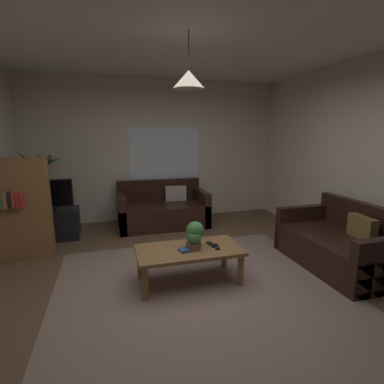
{
  "coord_description": "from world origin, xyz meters",
  "views": [
    {
      "loc": [
        -0.92,
        -2.92,
        1.74
      ],
      "look_at": [
        0.0,
        0.3,
        1.05
      ],
      "focal_mm": 27.53,
      "sensor_mm": 36.0,
      "label": 1
    }
  ],
  "objects_px": {
    "bookshelf_corner": "(22,209)",
    "pendant_lamp": "(189,79)",
    "couch_right_side": "(340,246)",
    "remote_on_table_1": "(211,244)",
    "potted_plant_on_table": "(195,235)",
    "book_on_table_0": "(185,250)",
    "tv_stand": "(50,224)",
    "potted_palm_corner": "(43,191)",
    "remote_on_table_0": "(217,247)",
    "coffee_table": "(189,253)",
    "tv": "(47,195)",
    "couch_under_window": "(163,211)"
  },
  "relations": [
    {
      "from": "couch_under_window",
      "to": "remote_on_table_0",
      "type": "relative_size",
      "value": 10.1
    },
    {
      "from": "couch_under_window",
      "to": "tv",
      "type": "relative_size",
      "value": 2.05
    },
    {
      "from": "remote_on_table_0",
      "to": "bookshelf_corner",
      "type": "height_order",
      "value": "bookshelf_corner"
    },
    {
      "from": "remote_on_table_0",
      "to": "pendant_lamp",
      "type": "bearing_deg",
      "value": -179.01
    },
    {
      "from": "remote_on_table_0",
      "to": "tv",
      "type": "relative_size",
      "value": 0.2
    },
    {
      "from": "couch_right_side",
      "to": "pendant_lamp",
      "type": "distance_m",
      "value": 2.83
    },
    {
      "from": "book_on_table_0",
      "to": "bookshelf_corner",
      "type": "relative_size",
      "value": 0.08
    },
    {
      "from": "tv",
      "to": "pendant_lamp",
      "type": "height_order",
      "value": "pendant_lamp"
    },
    {
      "from": "potted_plant_on_table",
      "to": "potted_palm_corner",
      "type": "height_order",
      "value": "potted_palm_corner"
    },
    {
      "from": "coffee_table",
      "to": "potted_palm_corner",
      "type": "xyz_separation_m",
      "value": [
        -1.97,
        2.49,
        0.37
      ]
    },
    {
      "from": "coffee_table",
      "to": "pendant_lamp",
      "type": "height_order",
      "value": "pendant_lamp"
    },
    {
      "from": "potted_palm_corner",
      "to": "tv_stand",
      "type": "bearing_deg",
      "value": -72.95
    },
    {
      "from": "couch_right_side",
      "to": "tv_stand",
      "type": "distance_m",
      "value": 4.37
    },
    {
      "from": "remote_on_table_0",
      "to": "tv_stand",
      "type": "height_order",
      "value": "tv_stand"
    },
    {
      "from": "book_on_table_0",
      "to": "tv_stand",
      "type": "xyz_separation_m",
      "value": [
        -1.75,
        2.05,
        -0.18
      ]
    },
    {
      "from": "tv_stand",
      "to": "bookshelf_corner",
      "type": "distance_m",
      "value": 0.87
    },
    {
      "from": "remote_on_table_1",
      "to": "tv_stand",
      "type": "height_order",
      "value": "tv_stand"
    },
    {
      "from": "bookshelf_corner",
      "to": "pendant_lamp",
      "type": "height_order",
      "value": "pendant_lamp"
    },
    {
      "from": "potted_palm_corner",
      "to": "pendant_lamp",
      "type": "bearing_deg",
      "value": -51.61
    },
    {
      "from": "couch_under_window",
      "to": "couch_right_side",
      "type": "bearing_deg",
      "value": -50.86
    },
    {
      "from": "couch_right_side",
      "to": "tv",
      "type": "distance_m",
      "value": 4.39
    },
    {
      "from": "potted_palm_corner",
      "to": "potted_plant_on_table",
      "type": "bearing_deg",
      "value": -50.77
    },
    {
      "from": "book_on_table_0",
      "to": "tv",
      "type": "bearing_deg",
      "value": 130.85
    },
    {
      "from": "potted_plant_on_table",
      "to": "couch_under_window",
      "type": "bearing_deg",
      "value": 89.24
    },
    {
      "from": "couch_right_side",
      "to": "tv_stand",
      "type": "relative_size",
      "value": 1.7
    },
    {
      "from": "couch_under_window",
      "to": "pendant_lamp",
      "type": "bearing_deg",
      "value": -92.43
    },
    {
      "from": "coffee_table",
      "to": "tv",
      "type": "relative_size",
      "value": 1.53
    },
    {
      "from": "couch_under_window",
      "to": "couch_right_side",
      "type": "xyz_separation_m",
      "value": [
        1.91,
        -2.35,
        0.0
      ]
    },
    {
      "from": "remote_on_table_0",
      "to": "potted_plant_on_table",
      "type": "distance_m",
      "value": 0.3
    },
    {
      "from": "tv_stand",
      "to": "book_on_table_0",
      "type": "bearing_deg",
      "value": -49.45
    },
    {
      "from": "couch_right_side",
      "to": "remote_on_table_1",
      "type": "height_order",
      "value": "couch_right_side"
    },
    {
      "from": "book_on_table_0",
      "to": "bookshelf_corner",
      "type": "bearing_deg",
      "value": 145.61
    },
    {
      "from": "book_on_table_0",
      "to": "potted_palm_corner",
      "type": "distance_m",
      "value": 3.2
    },
    {
      "from": "potted_plant_on_table",
      "to": "bookshelf_corner",
      "type": "relative_size",
      "value": 0.22
    },
    {
      "from": "couch_right_side",
      "to": "tv",
      "type": "bearing_deg",
      "value": -118.64
    },
    {
      "from": "tv_stand",
      "to": "potted_plant_on_table",
      "type": "bearing_deg",
      "value": -46.6
    },
    {
      "from": "coffee_table",
      "to": "tv",
      "type": "distance_m",
      "value": 2.71
    },
    {
      "from": "couch_right_side",
      "to": "potted_plant_on_table",
      "type": "xyz_separation_m",
      "value": [
        -1.94,
        0.12,
        0.3
      ]
    },
    {
      "from": "couch_under_window",
      "to": "book_on_table_0",
      "type": "distance_m",
      "value": 2.3
    },
    {
      "from": "couch_right_side",
      "to": "coffee_table",
      "type": "bearing_deg",
      "value": -93.61
    },
    {
      "from": "bookshelf_corner",
      "to": "tv_stand",
      "type": "bearing_deg",
      "value": 75.57
    },
    {
      "from": "couch_right_side",
      "to": "remote_on_table_1",
      "type": "xyz_separation_m",
      "value": [
        -1.73,
        0.15,
        0.15
      ]
    },
    {
      "from": "potted_palm_corner",
      "to": "remote_on_table_0",
      "type": "bearing_deg",
      "value": -48.09
    },
    {
      "from": "book_on_table_0",
      "to": "tv_stand",
      "type": "relative_size",
      "value": 0.13
    },
    {
      "from": "bookshelf_corner",
      "to": "couch_under_window",
      "type": "bearing_deg",
      "value": 24.58
    },
    {
      "from": "remote_on_table_0",
      "to": "couch_right_side",
      "type": "bearing_deg",
      "value": 9.82
    },
    {
      "from": "couch_under_window",
      "to": "potted_plant_on_table",
      "type": "relative_size",
      "value": 5.14
    },
    {
      "from": "book_on_table_0",
      "to": "potted_plant_on_table",
      "type": "relative_size",
      "value": 0.37
    },
    {
      "from": "tv_stand",
      "to": "potted_palm_corner",
      "type": "bearing_deg",
      "value": 107.05
    },
    {
      "from": "couch_right_side",
      "to": "potted_plant_on_table",
      "type": "height_order",
      "value": "couch_right_side"
    }
  ]
}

